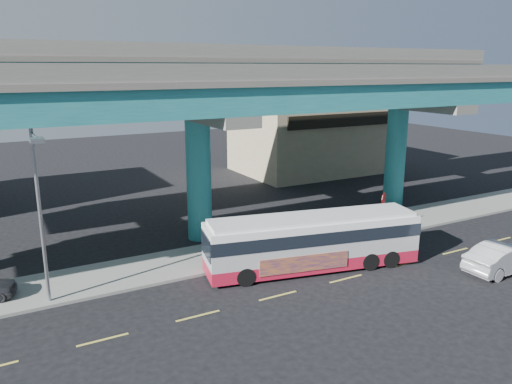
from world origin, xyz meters
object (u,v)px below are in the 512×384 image
transit_bus (313,240)px  stop_sign (383,204)px  street_lamp (39,195)px  sedan (504,257)px

transit_bus → stop_sign: size_ratio=4.56×
street_lamp → stop_sign: (19.89, 0.74, -3.22)m
sedan → stop_sign: stop_sign is taller
transit_bus → street_lamp: bearing=-176.2°
street_lamp → transit_bus: bearing=-8.1°
stop_sign → transit_bus: bearing=-165.9°
transit_bus → sedan: size_ratio=2.45×
sedan → street_lamp: 22.70m
transit_bus → sedan: bearing=-19.2°
transit_bus → street_lamp: 13.32m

